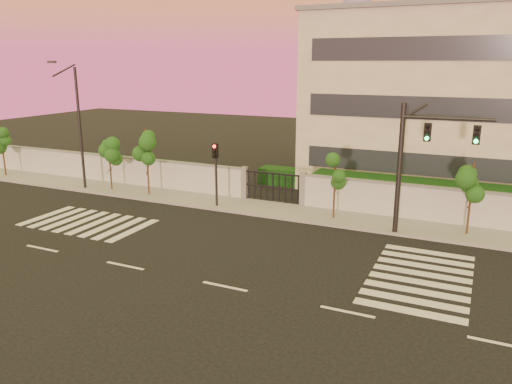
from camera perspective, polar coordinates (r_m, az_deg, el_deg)
ground at (r=20.37m, az=-3.57°, el=-10.74°), size 120.00×120.00×0.00m
sidewalk at (r=29.38m, az=6.19°, el=-2.56°), size 60.00×3.00×0.15m
perimeter_wall at (r=30.45m, az=7.33°, el=-0.03°), size 60.00×0.36×2.20m
hedge_row at (r=32.79m, az=10.54°, el=0.44°), size 41.00×4.25×1.80m
institutional_building at (r=38.22m, az=25.37°, el=9.41°), size 24.40×12.40×12.25m
road_markings at (r=24.10m, az=-2.64°, el=-6.57°), size 57.00×7.62×0.02m
street_tree_a at (r=43.16m, az=-27.07°, el=5.50°), size 1.48×1.18×4.14m
street_tree_b at (r=35.66m, az=-16.37°, el=4.11°), size 1.34×1.07×3.48m
street_tree_c at (r=33.46m, az=-12.36°, el=5.04°), size 1.43×1.14×4.53m
street_tree_d at (r=28.04m, az=9.08°, el=2.11°), size 1.30×1.03×3.70m
street_tree_e at (r=27.26m, az=23.53°, el=1.05°), size 1.38×1.10×3.92m
traffic_signal_main at (r=25.94m, az=18.05°, el=4.09°), size 4.30×0.41×6.79m
traffic_signal_secondary at (r=30.25m, az=-4.62°, el=2.94°), size 0.32×0.32×4.12m
streetlight_west at (r=36.22m, az=-19.73°, el=7.51°), size 0.53×2.12×8.80m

